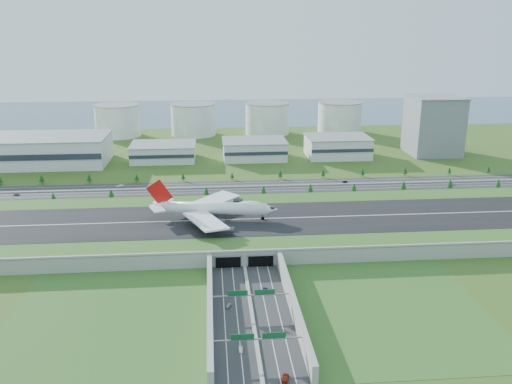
{
  "coord_description": "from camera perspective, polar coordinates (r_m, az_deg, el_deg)",
  "views": [
    {
      "loc": [
        -16.23,
        -308.7,
        121.26
      ],
      "look_at": [
        13.35,
        35.0,
        14.43
      ],
      "focal_mm": 38.0,
      "sensor_mm": 36.0,
      "label": 1
    }
  ],
  "objects": [
    {
      "name": "fuel_tank_a",
      "position": [
        635.87,
        -14.36,
        7.28
      ],
      "size": [
        50.0,
        50.0,
        35.0
      ],
      "primitive_type": "cylinder",
      "color": "silver",
      "rests_on": "ground"
    },
    {
      "name": "hangar_mid_a",
      "position": [
        513.38,
        -9.71,
        4.16
      ],
      "size": [
        58.0,
        42.0,
        15.0
      ],
      "primitive_type": "cube",
      "color": "silver",
      "rests_on": "ground"
    },
    {
      "name": "boeing_747",
      "position": [
        329.26,
        -4.54,
        -1.68
      ],
      "size": [
        79.66,
        74.77,
        24.73
      ],
      "rotation": [
        0.0,
        0.0,
        -0.15
      ],
      "color": "white",
      "rests_on": "airfield_deck"
    },
    {
      "name": "sign_gantry_far",
      "position": [
        212.72,
        0.24,
        -15.3
      ],
      "size": [
        38.7,
        0.7,
        9.8
      ],
      "color": "gray",
      "rests_on": "ground"
    },
    {
      "name": "car_4",
      "position": [
        439.25,
        -23.91,
        -0.22
      ],
      "size": [
        4.36,
        1.93,
        1.46
      ],
      "primitive_type": "imported",
      "rotation": [
        0.0,
        0.0,
        1.62
      ],
      "color": "slate",
      "rests_on": "ground"
    },
    {
      "name": "car_6",
      "position": [
        454.73,
        20.04,
        0.78
      ],
      "size": [
        5.3,
        3.59,
        1.35
      ],
      "primitive_type": "imported",
      "rotation": [
        0.0,
        0.0,
        1.26
      ],
      "color": "silver",
      "rests_on": "ground"
    },
    {
      "name": "fuel_tank_c",
      "position": [
        630.83,
        1.19,
        7.74
      ],
      "size": [
        50.0,
        50.0,
        35.0
      ],
      "primitive_type": "cylinder",
      "color": "silver",
      "rests_on": "ground"
    },
    {
      "name": "fuel_tank_b",
      "position": [
        627.62,
        -6.62,
        7.58
      ],
      "size": [
        50.0,
        50.0,
        35.0
      ],
      "primitive_type": "cylinder",
      "color": "silver",
      "rests_on": "ground"
    },
    {
      "name": "car_5",
      "position": [
        439.74,
        9.32,
        1.08
      ],
      "size": [
        4.56,
        2.24,
        1.44
      ],
      "primitive_type": "imported",
      "rotation": [
        0.0,
        0.0,
        -1.74
      ],
      "color": "black",
      "rests_on": "ground"
    },
    {
      "name": "ground",
      "position": [
        332.06,
        -1.78,
        -4.22
      ],
      "size": [
        1200.0,
        1200.0,
        0.0
      ],
      "primitive_type": "plane",
      "color": "#2A4B17",
      "rests_on": "ground"
    },
    {
      "name": "hangar_west",
      "position": [
        528.41,
        -21.78,
        4.09
      ],
      "size": [
        120.0,
        60.0,
        25.0
      ],
      "primitive_type": "cube",
      "color": "silver",
      "rests_on": "ground"
    },
    {
      "name": "bay_water",
      "position": [
        798.13,
        -3.74,
        8.43
      ],
      "size": [
        1200.0,
        260.0,
        0.06
      ],
      "primitive_type": "cube",
      "color": "#3A546F",
      "rests_on": "ground"
    },
    {
      "name": "underpass_road",
      "position": [
        240.72,
        -0.43,
        -12.1
      ],
      "size": [
        38.8,
        120.4,
        8.0
      ],
      "color": "#28282B",
      "rests_on": "ground"
    },
    {
      "name": "office_tower",
      "position": [
        556.12,
        18.17,
        6.65
      ],
      "size": [
        46.0,
        46.0,
        55.0
      ],
      "primitive_type": "cube",
      "color": "slate",
      "rests_on": "ground"
    },
    {
      "name": "car_1",
      "position": [
        218.8,
        -1.63,
        -16.21
      ],
      "size": [
        1.42,
        4.05,
        1.33
      ],
      "primitive_type": "imported",
      "rotation": [
        0.0,
        0.0,
        0.0
      ],
      "color": "white",
      "rests_on": "ground"
    },
    {
      "name": "hangar_mid_c",
      "position": [
        525.25,
        8.57,
        4.73
      ],
      "size": [
        58.0,
        42.0,
        19.0
      ],
      "primitive_type": "cube",
      "color": "silver",
      "rests_on": "ground"
    },
    {
      "name": "airfield_deck",
      "position": [
        330.5,
        -1.79,
        -3.56
      ],
      "size": [
        520.0,
        100.0,
        9.2
      ],
      "color": "gray",
      "rests_on": "ground"
    },
    {
      "name": "car_0",
      "position": [
        248.32,
        -2.93,
        -11.83
      ],
      "size": [
        3.2,
        4.43,
        1.4
      ],
      "primitive_type": "imported",
      "rotation": [
        0.0,
        0.0,
        -0.42
      ],
      "color": "#A8A9AD",
      "rests_on": "ground"
    },
    {
      "name": "hangar_mid_b",
      "position": [
        512.95,
        -0.19,
        4.51
      ],
      "size": [
        58.0,
        42.0,
        17.0
      ],
      "primitive_type": "cube",
      "color": "silver",
      "rests_on": "ground"
    },
    {
      "name": "tree_row",
      "position": [
        418.35,
        -2.45,
        0.99
      ],
      "size": [
        497.9,
        48.63,
        8.35
      ],
      "color": "#3D2819",
      "rests_on": "ground"
    },
    {
      "name": "car_7",
      "position": [
        435.53,
        -14.1,
        0.64
      ],
      "size": [
        6.38,
        4.39,
        1.72
      ],
      "primitive_type": "imported",
      "rotation": [
        0.0,
        0.0,
        -1.2
      ],
      "color": "white",
      "rests_on": "ground"
    },
    {
      "name": "car_2",
      "position": [
        261.28,
        0.91,
        -10.24
      ],
      "size": [
        3.97,
        5.62,
        1.42
      ],
      "primitive_type": "imported",
      "rotation": [
        0.0,
        0.0,
        2.79
      ],
      "color": "#0E1849",
      "rests_on": "ground"
    },
    {
      "name": "fuel_tank_d",
      "position": [
        645.31,
        8.78,
        7.75
      ],
      "size": [
        50.0,
        50.0,
        35.0
      ],
      "primitive_type": "cylinder",
      "color": "silver",
      "rests_on": "ground"
    },
    {
      "name": "car_3",
      "position": [
        204.11,
        3.1,
        -18.94
      ],
      "size": [
        3.81,
        6.18,
        1.67
      ],
      "primitive_type": "imported",
      "rotation": [
        0.0,
        0.0,
        2.87
      ],
      "color": "maroon",
      "rests_on": "ground"
    },
    {
      "name": "sign_gantry_near",
      "position": [
        242.86,
        -0.52,
        -10.87
      ],
      "size": [
        38.7,
        0.7,
        9.8
      ],
      "color": "gray",
      "rests_on": "ground"
    },
    {
      "name": "north_expressway",
      "position": [
        421.82,
        -2.51,
        0.49
      ],
      "size": [
        560.0,
        36.0,
        0.12
      ],
      "primitive_type": "cube",
      "color": "#28282B",
      "rests_on": "ground"
    }
  ]
}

